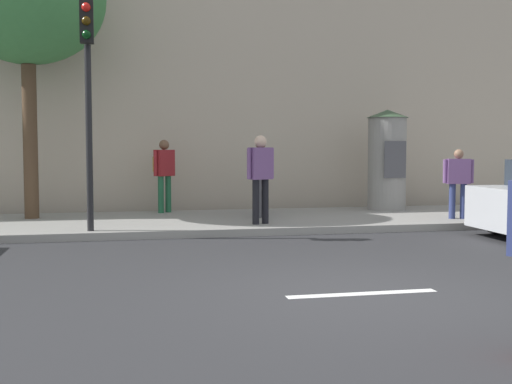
{
  "coord_description": "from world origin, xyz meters",
  "views": [
    {
      "loc": [
        -2.73,
        -6.83,
        1.66
      ],
      "look_at": [
        -0.82,
        2.0,
        1.06
      ],
      "focal_mm": 44.78,
      "sensor_mm": 36.0,
      "label": 1
    }
  ],
  "objects_px": {
    "pedestrian_in_light_jacket": "(458,178)",
    "pedestrian_in_red_top": "(260,170)",
    "traffic_light": "(88,78)",
    "pedestrian_in_dark_shirt": "(261,170)",
    "pedestrian_with_bag": "(261,171)",
    "poster_column": "(387,159)",
    "pedestrian_with_backpack": "(164,169)"
  },
  "relations": [
    {
      "from": "traffic_light",
      "to": "pedestrian_in_light_jacket",
      "type": "height_order",
      "value": "traffic_light"
    },
    {
      "from": "pedestrian_with_backpack",
      "to": "pedestrian_with_bag",
      "type": "xyz_separation_m",
      "value": [
        1.75,
        -2.78,
        0.02
      ]
    },
    {
      "from": "pedestrian_in_light_jacket",
      "to": "pedestrian_in_red_top",
      "type": "relative_size",
      "value": 0.85
    },
    {
      "from": "pedestrian_in_dark_shirt",
      "to": "pedestrian_in_light_jacket",
      "type": "distance_m",
      "value": 4.46
    },
    {
      "from": "poster_column",
      "to": "pedestrian_with_backpack",
      "type": "height_order",
      "value": "poster_column"
    },
    {
      "from": "pedestrian_in_dark_shirt",
      "to": "pedestrian_in_red_top",
      "type": "xyz_separation_m",
      "value": [
        -0.2,
        -0.88,
        0.03
      ]
    },
    {
      "from": "pedestrian_in_dark_shirt",
      "to": "pedestrian_with_bag",
      "type": "height_order",
      "value": "pedestrian_with_bag"
    },
    {
      "from": "poster_column",
      "to": "pedestrian_with_bag",
      "type": "bearing_deg",
      "value": -147.95
    },
    {
      "from": "pedestrian_with_backpack",
      "to": "traffic_light",
      "type": "bearing_deg",
      "value": -115.58
    },
    {
      "from": "pedestrian_in_dark_shirt",
      "to": "pedestrian_in_red_top",
      "type": "bearing_deg",
      "value": -102.8
    },
    {
      "from": "pedestrian_in_light_jacket",
      "to": "traffic_light",
      "type": "bearing_deg",
      "value": -175.8
    },
    {
      "from": "poster_column",
      "to": "pedestrian_with_bag",
      "type": "xyz_separation_m",
      "value": [
        -3.78,
        -2.37,
        -0.2
      ]
    },
    {
      "from": "pedestrian_in_light_jacket",
      "to": "pedestrian_in_red_top",
      "type": "bearing_deg",
      "value": 164.41
    },
    {
      "from": "pedestrian_in_dark_shirt",
      "to": "pedestrian_with_bag",
      "type": "relative_size",
      "value": 0.98
    },
    {
      "from": "poster_column",
      "to": "pedestrian_in_red_top",
      "type": "relative_size",
      "value": 1.4
    },
    {
      "from": "pedestrian_in_dark_shirt",
      "to": "pedestrian_in_light_jacket",
      "type": "relative_size",
      "value": 1.16
    },
    {
      "from": "traffic_light",
      "to": "pedestrian_in_light_jacket",
      "type": "relative_size",
      "value": 2.75
    },
    {
      "from": "pedestrian_with_bag",
      "to": "pedestrian_in_dark_shirt",
      "type": "bearing_deg",
      "value": 77.4
    },
    {
      "from": "pedestrian_in_dark_shirt",
      "to": "pedestrian_with_backpack",
      "type": "distance_m",
      "value": 2.32
    },
    {
      "from": "pedestrian_with_bag",
      "to": "pedestrian_with_backpack",
      "type": "bearing_deg",
      "value": 122.22
    },
    {
      "from": "pedestrian_in_light_jacket",
      "to": "pedestrian_in_red_top",
      "type": "xyz_separation_m",
      "value": [
        -4.16,
        1.16,
        0.17
      ]
    },
    {
      "from": "pedestrian_in_light_jacket",
      "to": "pedestrian_with_bag",
      "type": "height_order",
      "value": "pedestrian_with_bag"
    },
    {
      "from": "traffic_light",
      "to": "pedestrian_in_red_top",
      "type": "bearing_deg",
      "value": 25.67
    },
    {
      "from": "traffic_light",
      "to": "pedestrian_with_backpack",
      "type": "xyz_separation_m",
      "value": [
        1.58,
        3.3,
        -1.76
      ]
    },
    {
      "from": "pedestrian_in_dark_shirt",
      "to": "pedestrian_with_bag",
      "type": "distance_m",
      "value": 2.14
    },
    {
      "from": "pedestrian_in_light_jacket",
      "to": "pedestrian_in_dark_shirt",
      "type": "bearing_deg",
      "value": 152.71
    },
    {
      "from": "traffic_light",
      "to": "pedestrian_in_red_top",
      "type": "xyz_separation_m",
      "value": [
        3.6,
        1.73,
        -1.75
      ]
    },
    {
      "from": "pedestrian_in_light_jacket",
      "to": "poster_column",
      "type": "bearing_deg",
      "value": 105.59
    },
    {
      "from": "traffic_light",
      "to": "pedestrian_in_light_jacket",
      "type": "distance_m",
      "value": 8.02
    },
    {
      "from": "poster_column",
      "to": "pedestrian_in_light_jacket",
      "type": "height_order",
      "value": "poster_column"
    },
    {
      "from": "poster_column",
      "to": "pedestrian_with_bag",
      "type": "distance_m",
      "value": 4.47
    },
    {
      "from": "poster_column",
      "to": "pedestrian_in_light_jacket",
      "type": "relative_size",
      "value": 1.65
    }
  ]
}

